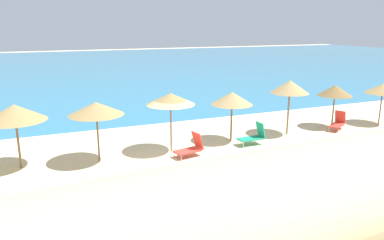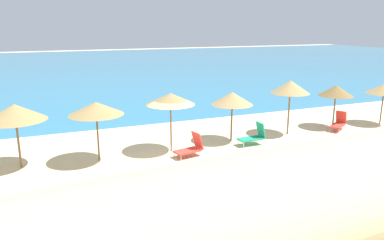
% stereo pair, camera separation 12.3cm
% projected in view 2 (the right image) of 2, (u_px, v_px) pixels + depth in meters
% --- Properties ---
extents(ground_plane, '(160.00, 160.00, 0.00)m').
position_uv_depth(ground_plane, '(178.00, 159.00, 16.86)').
color(ground_plane, beige).
extents(sea_water, '(160.00, 70.41, 0.01)m').
position_uv_depth(sea_water, '(81.00, 67.00, 54.14)').
color(sea_water, teal).
rests_on(sea_water, ground_plane).
extents(dune_ridge, '(44.09, 6.59, 2.69)m').
position_uv_depth(dune_ridge, '(305.00, 197.00, 10.19)').
color(dune_ridge, '#C9B586').
rests_on(dune_ridge, ground_plane).
extents(beach_umbrella_2, '(2.55, 2.55, 2.78)m').
position_uv_depth(beach_umbrella_2, '(15.00, 112.00, 15.28)').
color(beach_umbrella_2, brown).
rests_on(beach_umbrella_2, ground_plane).
extents(beach_umbrella_3, '(2.39, 2.39, 2.72)m').
position_uv_depth(beach_umbrella_3, '(96.00, 108.00, 15.98)').
color(beach_umbrella_3, brown).
rests_on(beach_umbrella_3, ground_plane).
extents(beach_umbrella_4, '(2.30, 2.30, 2.86)m').
position_uv_depth(beach_umbrella_4, '(170.00, 99.00, 17.29)').
color(beach_umbrella_4, brown).
rests_on(beach_umbrella_4, ground_plane).
extents(beach_umbrella_5, '(2.14, 2.14, 2.62)m').
position_uv_depth(beach_umbrella_5, '(232.00, 98.00, 18.93)').
color(beach_umbrella_5, brown).
rests_on(beach_umbrella_5, ground_plane).
extents(beach_umbrella_6, '(2.10, 2.10, 3.03)m').
position_uv_depth(beach_umbrella_6, '(290.00, 87.00, 20.06)').
color(beach_umbrella_6, brown).
rests_on(beach_umbrella_6, ground_plane).
extents(beach_umbrella_7, '(1.98, 1.98, 2.54)m').
position_uv_depth(beach_umbrella_7, '(336.00, 91.00, 21.54)').
color(beach_umbrella_7, brown).
rests_on(beach_umbrella_7, ground_plane).
extents(beach_umbrella_8, '(2.09, 2.09, 2.50)m').
position_uv_depth(beach_umbrella_8, '(384.00, 89.00, 22.31)').
color(beach_umbrella_8, brown).
rests_on(beach_umbrella_8, ground_plane).
extents(lounge_chair_0, '(1.39, 0.66, 1.14)m').
position_uv_depth(lounge_chair_0, '(254.00, 136.00, 18.80)').
color(lounge_chair_0, '#199972').
rests_on(lounge_chair_0, ground_plane).
extents(lounge_chair_3, '(1.44, 0.91, 1.11)m').
position_uv_depth(lounge_chair_3, '(191.00, 147.00, 17.16)').
color(lounge_chair_3, red).
rests_on(lounge_chair_3, ground_plane).
extents(lounge_chair_4, '(1.50, 1.22, 1.06)m').
position_uv_depth(lounge_chair_4, '(339.00, 123.00, 21.49)').
color(lounge_chair_4, red).
rests_on(lounge_chair_4, ground_plane).
extents(beach_ball, '(0.38, 0.38, 0.38)m').
position_uv_depth(beach_ball, '(271.00, 167.00, 15.42)').
color(beach_ball, yellow).
rests_on(beach_ball, ground_plane).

